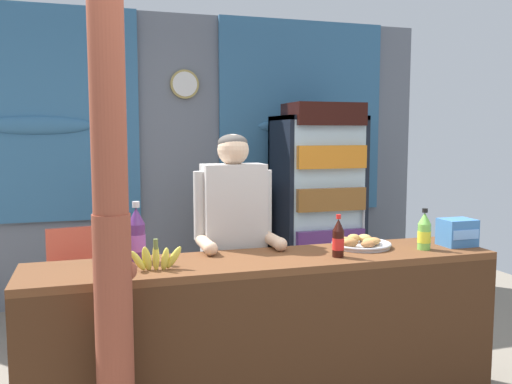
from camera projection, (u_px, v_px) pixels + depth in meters
The scene contains 15 objects.
ground_plane at pixel (219, 369), 3.66m from camera, with size 7.40×7.40×0.00m, color gray.
back_wall_curtained at pixel (175, 152), 5.17m from camera, with size 5.02×0.22×2.68m.
stall_counter at pixel (275, 327), 2.90m from camera, with size 2.57×0.51×0.90m.
timber_post at pixel (111, 226), 2.30m from camera, with size 0.18×0.16×2.47m.
drink_fridge at pixel (319, 195), 5.00m from camera, with size 0.76×0.64×1.84m.
bottle_shelf_rack at pixel (238, 242), 5.05m from camera, with size 0.48×0.28×1.10m.
plastic_lawn_chair at pixel (78, 278), 4.09m from camera, with size 0.50×0.50×0.86m.
shopkeeper at pixel (234, 231), 3.31m from camera, with size 0.49×0.42×1.57m.
soda_bottle_grape_soda at pixel (137, 236), 2.87m from camera, with size 0.09×0.09×0.32m.
soda_bottle_lime_soda at pixel (424, 232), 3.16m from camera, with size 0.08×0.08×0.24m.
soda_bottle_cola at pixel (338, 239), 2.97m from camera, with size 0.06×0.06×0.23m.
soda_bottle_orange_soda at pixel (109, 244), 2.84m from camera, with size 0.06×0.06×0.23m.
snack_box_biscuit at pixel (457, 232), 3.27m from camera, with size 0.20×0.16×0.16m.
pastry_tray at pixel (361, 243), 3.23m from camera, with size 0.35×0.35×0.07m.
banana_bunch at pixel (156, 258), 2.69m from camera, with size 0.27×0.05×0.16m.
Camera 1 is at (-0.80, -2.29, 1.57)m, focal length 38.20 mm.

